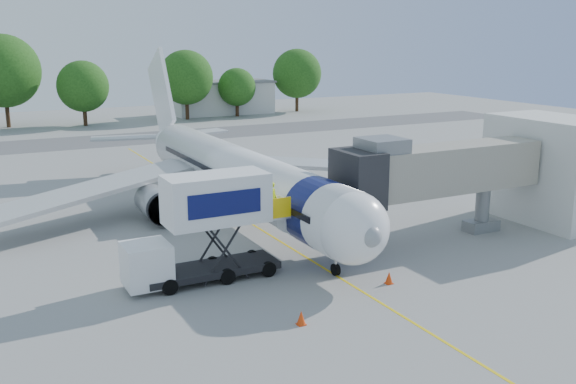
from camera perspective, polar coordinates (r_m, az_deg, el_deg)
name	(u,v)px	position (r m, az deg, el deg)	size (l,w,h in m)	color
ground	(259,229)	(41.92, -2.57, -3.27)	(160.00, 160.00, 0.00)	gray
guidance_line	(259,229)	(41.92, -2.57, -3.27)	(0.15, 70.00, 0.01)	yellow
taxiway_strip	(114,140)	(81.14, -15.18, 4.49)	(120.00, 10.00, 0.01)	#59595B
aircraft	(234,173)	(44.86, -4.82, 1.70)	(34.17, 37.73, 11.35)	white
jet_bridge	(429,171)	(39.26, 12.42, 1.80)	(13.90, 3.20, 6.60)	gray
terminal_stub	(551,169)	(46.76, 22.35, 1.89)	(5.00, 8.00, 7.00)	silver
catering_hiloader	(204,229)	(32.65, -7.45, -3.24)	(8.50, 2.44, 5.50)	black
ground_tug	(440,322)	(27.71, 13.38, -11.21)	(3.55, 2.28, 1.32)	white
safety_cone_a	(389,278)	(33.09, 8.97, -7.55)	(0.41, 0.41, 0.64)	red
safety_cone_b	(301,318)	(28.29, 1.18, -11.14)	(0.41, 0.41, 0.65)	red
outbuilding_right	(222,97)	(106.24, -5.92, 8.37)	(16.40, 7.40, 5.30)	silver
tree_c	(3,71)	(96.97, -23.99, 9.80)	(9.97, 9.97, 12.71)	#382314
tree_d	(83,86)	(95.10, -17.77, 8.94)	(7.14, 7.14, 9.10)	#382314
tree_e	(186,77)	(98.93, -9.06, 10.02)	(8.17, 8.17, 10.41)	#382314
tree_f	(237,87)	(102.19, -4.57, 9.28)	(5.93, 5.93, 7.56)	#382314
tree_g	(297,74)	(108.79, 0.80, 10.48)	(8.14, 8.14, 10.38)	#382314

